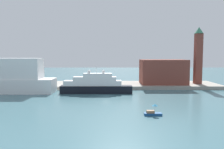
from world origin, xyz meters
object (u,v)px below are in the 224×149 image
at_px(small_motorboat, 153,112).
at_px(parked_car, 84,83).
at_px(large_yacht, 95,85).
at_px(mooring_bollard, 108,85).
at_px(bell_tower, 198,54).
at_px(harbor_building, 163,72).
at_px(person_figure, 94,83).

height_order(small_motorboat, parked_car, small_motorboat).
height_order(large_yacht, small_motorboat, large_yacht).
bearing_deg(mooring_bollard, small_motorboat, -74.97).
relative_size(large_yacht, bell_tower, 1.06).
bearing_deg(harbor_building, small_motorboat, -105.38).
relative_size(small_motorboat, mooring_bollard, 7.11).
distance_m(harbor_building, person_figure, 34.81).
relative_size(large_yacht, small_motorboat, 6.43).
relative_size(bell_tower, mooring_bollard, 43.02).
height_order(harbor_building, bell_tower, bell_tower).
xyz_separation_m(small_motorboat, mooring_bollard, (-12.14, 45.19, 1.00)).
height_order(large_yacht, bell_tower, bell_tower).
relative_size(harbor_building, person_figure, 13.30).
relative_size(large_yacht, mooring_bollard, 45.72).
distance_m(small_motorboat, person_figure, 53.32).
relative_size(parked_car, mooring_bollard, 6.21).
xyz_separation_m(harbor_building, bell_tower, (17.27, -0.09, 8.86)).
distance_m(large_yacht, mooring_bollard, 11.34).
height_order(bell_tower, mooring_bollard, bell_tower).
bearing_deg(small_motorboat, large_yacht, 116.35).
bearing_deg(bell_tower, large_yacht, -159.39).
distance_m(person_figure, mooring_bollard, 8.45).
bearing_deg(harbor_building, bell_tower, -0.31).
distance_m(harbor_building, mooring_bollard, 28.98).
xyz_separation_m(bell_tower, mooring_bollard, (-44.27, -8.77, -14.53)).
distance_m(bell_tower, mooring_bollard, 47.41).
bearing_deg(harbor_building, mooring_bollard, -161.83).
xyz_separation_m(large_yacht, bell_tower, (49.62, 18.66, 13.06)).
bearing_deg(mooring_bollard, large_yacht, -118.42).
height_order(parked_car, mooring_bollard, parked_car).
height_order(small_motorboat, harbor_building, harbor_building).
xyz_separation_m(parked_car, mooring_bollard, (12.23, -8.18, -0.21)).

